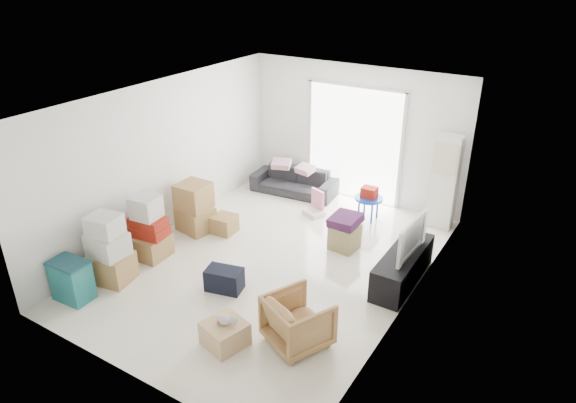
% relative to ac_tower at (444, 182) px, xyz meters
% --- Properties ---
extents(room_shell, '(4.98, 6.48, 3.18)m').
position_rel_ac_tower_xyz_m(room_shell, '(-1.95, -2.65, 0.48)').
color(room_shell, white).
rests_on(room_shell, ground).
extents(sliding_door, '(2.10, 0.04, 2.33)m').
position_rel_ac_tower_xyz_m(sliding_door, '(-1.95, 0.33, 0.37)').
color(sliding_door, white).
rests_on(sliding_door, room_shell).
extents(ac_tower, '(0.45, 0.30, 1.75)m').
position_rel_ac_tower_xyz_m(ac_tower, '(0.00, 0.00, 0.00)').
color(ac_tower, silver).
rests_on(ac_tower, room_shell).
extents(tv_console, '(0.46, 1.54, 0.51)m').
position_rel_ac_tower_xyz_m(tv_console, '(0.05, -2.09, -0.62)').
color(tv_console, black).
rests_on(tv_console, room_shell).
extents(television, '(0.62, 1.01, 0.13)m').
position_rel_ac_tower_xyz_m(television, '(0.05, -2.09, -0.30)').
color(television, black).
rests_on(television, tv_console).
extents(sofa, '(1.82, 0.69, 0.69)m').
position_rel_ac_tower_xyz_m(sofa, '(-3.04, -0.15, -0.53)').
color(sofa, '#292A2F').
rests_on(sofa, room_shell).
extents(pillow_left, '(0.50, 0.45, 0.13)m').
position_rel_ac_tower_xyz_m(pillow_left, '(-3.32, -0.19, -0.12)').
color(pillow_left, '#BF8B98').
rests_on(pillow_left, sofa).
extents(pillow_right, '(0.42, 0.37, 0.13)m').
position_rel_ac_tower_xyz_m(pillow_right, '(-2.75, -0.18, -0.12)').
color(pillow_right, '#BF8B98').
rests_on(pillow_right, sofa).
extents(armchair, '(0.95, 0.93, 0.75)m').
position_rel_ac_tower_xyz_m(armchair, '(-0.60, -4.11, -0.50)').
color(armchair, '#A77B4A').
rests_on(armchair, room_shell).
extents(storage_bins, '(0.57, 0.42, 0.63)m').
position_rel_ac_tower_xyz_m(storage_bins, '(-3.85, -5.00, -0.56)').
color(storage_bins, '#156063').
rests_on(storage_bins, room_shell).
extents(box_stack_a, '(0.68, 0.60, 1.10)m').
position_rel_ac_tower_xyz_m(box_stack_a, '(-3.75, -4.38, -0.38)').
color(box_stack_a, '#A28149').
rests_on(box_stack_a, room_shell).
extents(box_stack_b, '(0.63, 0.56, 1.09)m').
position_rel_ac_tower_xyz_m(box_stack_b, '(-3.75, -3.56, -0.40)').
color(box_stack_b, '#A28149').
rests_on(box_stack_b, room_shell).
extents(box_stack_c, '(0.69, 0.61, 0.91)m').
position_rel_ac_tower_xyz_m(box_stack_c, '(-3.72, -2.48, -0.43)').
color(box_stack_c, '#A28149').
rests_on(box_stack_c, room_shell).
extents(loose_box, '(0.41, 0.41, 0.33)m').
position_rel_ac_tower_xyz_m(loose_box, '(-3.22, -2.28, -0.71)').
color(loose_box, '#A28149').
rests_on(loose_box, room_shell).
extents(duffel_bag, '(0.60, 0.44, 0.34)m').
position_rel_ac_tower_xyz_m(duffel_bag, '(-2.13, -3.68, -0.70)').
color(duffel_bag, black).
rests_on(duffel_bag, room_shell).
extents(ottoman, '(0.46, 0.46, 0.43)m').
position_rel_ac_tower_xyz_m(ottoman, '(-1.14, -1.65, -0.66)').
color(ottoman, '#9C8B5B').
rests_on(ottoman, room_shell).
extents(blanket, '(0.50, 0.50, 0.14)m').
position_rel_ac_tower_xyz_m(blanket, '(-1.14, -1.65, -0.37)').
color(blanket, '#421A42').
rests_on(blanket, ottoman).
extents(kids_table, '(0.53, 0.53, 0.65)m').
position_rel_ac_tower_xyz_m(kids_table, '(-1.23, -0.45, -0.41)').
color(kids_table, '#103DB6').
rests_on(kids_table, room_shell).
extents(toy_walker, '(0.44, 0.42, 0.48)m').
position_rel_ac_tower_xyz_m(toy_walker, '(-2.17, -0.79, -0.74)').
color(toy_walker, silver).
rests_on(toy_walker, room_shell).
extents(wood_crate, '(0.60, 0.60, 0.33)m').
position_rel_ac_tower_xyz_m(wood_crate, '(-1.38, -4.63, -0.71)').
color(wood_crate, '#DAA97E').
rests_on(wood_crate, room_shell).
extents(plush_bunny, '(0.30, 0.18, 0.15)m').
position_rel_ac_tower_xyz_m(plush_bunny, '(-1.35, -4.62, -0.48)').
color(plush_bunny, '#B2ADA8').
rests_on(plush_bunny, wood_crate).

